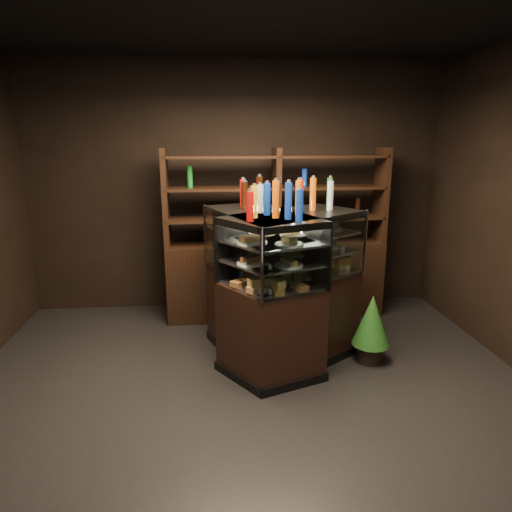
% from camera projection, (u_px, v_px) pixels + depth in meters
% --- Properties ---
extents(ground, '(5.00, 5.00, 0.00)m').
position_uv_depth(ground, '(254.00, 414.00, 3.59)').
color(ground, black).
rests_on(ground, ground).
extents(room_shell, '(5.02, 5.02, 3.01)m').
position_uv_depth(room_shell, '(253.00, 163.00, 3.10)').
color(room_shell, black).
rests_on(room_shell, ground).
extents(display_case, '(1.56, 1.49, 1.46)m').
position_uv_depth(display_case, '(276.00, 312.00, 4.36)').
color(display_case, black).
rests_on(display_case, ground).
extents(food_display, '(1.13, 1.22, 0.45)m').
position_uv_depth(food_display, '(277.00, 251.00, 4.20)').
color(food_display, '#BE7F44').
rests_on(food_display, display_case).
extents(bottles_top, '(0.97, 1.08, 0.30)m').
position_uv_depth(bottles_top, '(278.00, 197.00, 4.08)').
color(bottles_top, black).
rests_on(bottles_top, display_case).
extents(potted_conifer, '(0.36, 0.36, 0.76)m').
position_uv_depth(potted_conifer, '(372.00, 319.00, 4.33)').
color(potted_conifer, black).
rests_on(potted_conifer, ground).
extents(back_shelving, '(2.58, 0.48, 2.00)m').
position_uv_depth(back_shelving, '(275.00, 267.00, 5.45)').
color(back_shelving, black).
rests_on(back_shelving, ground).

